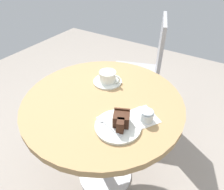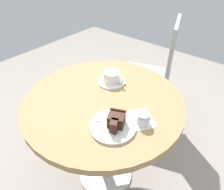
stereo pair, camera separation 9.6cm
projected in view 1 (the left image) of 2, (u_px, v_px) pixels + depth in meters
ground_plane at (105, 174)px, 1.42m from camera, size 4.40×4.40×0.01m
cafe_table at (103, 115)px, 1.07m from camera, size 0.81×0.81×0.68m
saucer at (107, 81)px, 1.12m from camera, size 0.16×0.16×0.01m
coffee_cup at (108, 76)px, 1.10m from camera, size 0.13×0.09×0.06m
teaspoon at (117, 80)px, 1.12m from camera, size 0.10×0.05×0.00m
cake_plate at (118, 126)px, 0.85m from camera, size 0.20×0.20×0.01m
cake_slice at (121, 120)px, 0.83m from camera, size 0.09×0.10×0.06m
fork at (106, 124)px, 0.84m from camera, size 0.15×0.06×0.00m
napkin at (140, 118)px, 0.89m from camera, size 0.18×0.18×0.00m
cafe_chair at (146, 66)px, 1.57m from camera, size 0.49×0.49×0.90m
sugar_pot at (147, 116)px, 0.86m from camera, size 0.06×0.06×0.06m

